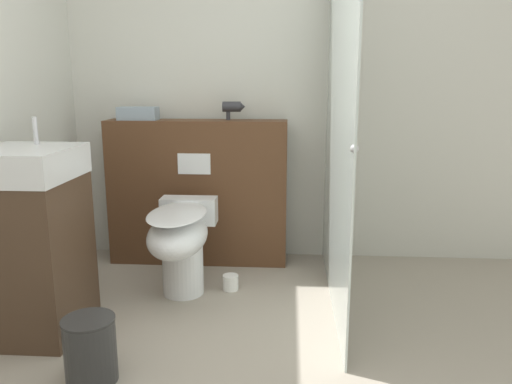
{
  "coord_description": "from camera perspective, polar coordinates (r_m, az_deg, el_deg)",
  "views": [
    {
      "loc": [
        0.24,
        -1.52,
        1.26
      ],
      "look_at": [
        0.06,
        1.22,
        0.65
      ],
      "focal_mm": 35.0,
      "sensor_mm": 36.0,
      "label": 1
    }
  ],
  "objects": [
    {
      "name": "shower_glass",
      "position": [
        2.8,
        9.33,
        7.74
      ],
      "size": [
        0.04,
        1.55,
        2.08
      ],
      "color": "silver",
      "rests_on": "ground_plane"
    },
    {
      "name": "partition_panel",
      "position": [
        3.53,
        -6.62,
        -0.02
      ],
      "size": [
        1.24,
        0.25,
        1.01
      ],
      "color": "#51331E",
      "rests_on": "ground_plane"
    },
    {
      "name": "wall_back",
      "position": [
        3.59,
        -0.02,
        12.29
      ],
      "size": [
        8.0,
        0.06,
        2.5
      ],
      "color": "silver",
      "rests_on": "ground_plane"
    },
    {
      "name": "waste_bin",
      "position": [
        2.34,
        -18.41,
        -16.74
      ],
      "size": [
        0.22,
        0.22,
        0.29
      ],
      "color": "#2D2D2D",
      "rests_on": "ground_plane"
    },
    {
      "name": "hair_drier",
      "position": [
        3.44,
        -2.65,
        9.65
      ],
      "size": [
        0.15,
        0.07,
        0.12
      ],
      "color": "#2D2D33",
      "rests_on": "partition_panel"
    },
    {
      "name": "folded_towel",
      "position": [
        3.53,
        -13.33,
        8.73
      ],
      "size": [
        0.26,
        0.13,
        0.09
      ],
      "color": "#8C9EAD",
      "rests_on": "partition_panel"
    },
    {
      "name": "toilet",
      "position": [
        2.98,
        -8.62,
        -5.39
      ],
      "size": [
        0.35,
        0.7,
        0.54
      ],
      "color": "white",
      "rests_on": "ground_plane"
    },
    {
      "name": "spare_toilet_roll",
      "position": [
        3.14,
        -2.92,
        -10.27
      ],
      "size": [
        0.1,
        0.1,
        0.09
      ],
      "color": "white",
      "rests_on": "ground_plane"
    },
    {
      "name": "sink_vanity",
      "position": [
        2.75,
        -24.25,
        -5.2
      ],
      "size": [
        0.46,
        0.52,
        1.09
      ],
      "color": "#473323",
      "rests_on": "ground_plane"
    }
  ]
}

